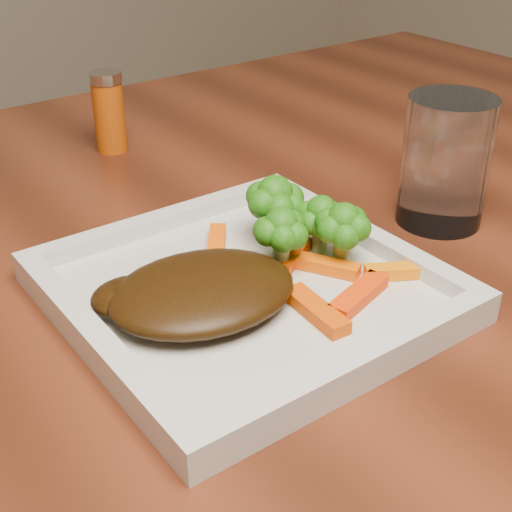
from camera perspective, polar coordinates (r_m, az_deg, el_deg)
plate at (r=0.56m, az=-0.83°, el=-3.07°), size 0.27×0.27×0.01m
steak at (r=0.52m, az=-4.32°, el=-2.84°), size 0.16×0.13×0.03m
broccoli_0 at (r=0.60m, az=1.51°, el=4.02°), size 0.06×0.06×0.07m
broccoli_1 at (r=0.59m, az=5.22°, el=3.17°), size 0.05×0.05×0.06m
broccoli_2 at (r=0.57m, az=6.96°, el=1.90°), size 0.06×0.06×0.06m
broccoli_3 at (r=0.56m, az=2.02°, el=1.68°), size 0.06×0.06×0.06m
carrot_0 at (r=0.54m, az=8.21°, el=-3.13°), size 0.06×0.03×0.01m
carrot_1 at (r=0.57m, az=11.19°, el=-1.20°), size 0.05×0.04×0.01m
carrot_2 at (r=0.52m, az=4.82°, el=-4.33°), size 0.02×0.06×0.01m
carrot_3 at (r=0.64m, az=3.89°, el=2.93°), size 0.06×0.04×0.01m
carrot_4 at (r=0.61m, az=-3.17°, el=1.11°), size 0.04×0.05×0.01m
carrot_5 at (r=0.57m, az=5.80°, el=-0.82°), size 0.04×0.05×0.01m
carrot_6 at (r=0.59m, az=2.98°, el=0.05°), size 0.05×0.04×0.01m
spice_shaker at (r=0.84m, az=-11.68°, el=11.21°), size 0.04×0.04×0.09m
drinking_glass at (r=0.68m, az=14.91°, el=7.29°), size 0.09×0.09×0.12m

